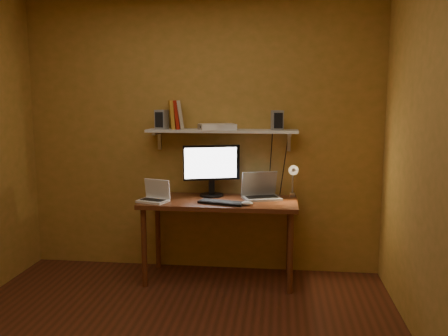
# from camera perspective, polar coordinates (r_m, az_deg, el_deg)

# --- Properties ---
(room) EXTENTS (3.44, 3.24, 2.64)m
(room) POSITION_cam_1_polar(r_m,az_deg,el_deg) (3.00, -7.72, 1.32)
(room) COLOR #582516
(room) RESTS_ON ground
(desk) EXTENTS (1.40, 0.60, 0.75)m
(desk) POSITION_cam_1_polar(r_m,az_deg,el_deg) (4.31, -0.56, -4.99)
(desk) COLOR brown
(desk) RESTS_ON ground
(wall_shelf) EXTENTS (1.40, 0.25, 0.21)m
(wall_shelf) POSITION_cam_1_polar(r_m,az_deg,el_deg) (4.40, -0.25, 4.44)
(wall_shelf) COLOR silver
(wall_shelf) RESTS_ON room
(monitor) EXTENTS (0.52, 0.28, 0.48)m
(monitor) POSITION_cam_1_polar(r_m,az_deg,el_deg) (4.42, -1.51, 0.04)
(monitor) COLOR black
(monitor) RESTS_ON desk
(laptop) EXTENTS (0.39, 0.33, 0.25)m
(laptop) POSITION_cam_1_polar(r_m,az_deg,el_deg) (4.37, 4.40, -2.81)
(laptop) COLOR gray
(laptop) RESTS_ON desk
(netbook) EXTENTS (0.30, 0.25, 0.19)m
(netbook) POSITION_cam_1_polar(r_m,az_deg,el_deg) (4.27, -8.30, -3.28)
(netbook) COLOR white
(netbook) RESTS_ON desk
(keyboard) EXTENTS (0.43, 0.24, 0.02)m
(keyboard) POSITION_cam_1_polar(r_m,az_deg,el_deg) (4.14, -0.28, -4.18)
(keyboard) COLOR black
(keyboard) RESTS_ON desk
(mouse) EXTENTS (0.11, 0.07, 0.04)m
(mouse) POSITION_cam_1_polar(r_m,az_deg,el_deg) (4.08, 2.80, -4.26)
(mouse) COLOR white
(mouse) RESTS_ON desk
(desk_lamp) EXTENTS (0.09, 0.23, 0.38)m
(desk_lamp) POSITION_cam_1_polar(r_m,az_deg,el_deg) (4.35, 8.31, -1.01)
(desk_lamp) COLOR silver
(desk_lamp) RESTS_ON desk
(speaker_left) EXTENTS (0.12, 0.12, 0.18)m
(speaker_left) POSITION_cam_1_polar(r_m,az_deg,el_deg) (4.48, -7.51, 5.80)
(speaker_left) COLOR gray
(speaker_left) RESTS_ON wall_shelf
(speaker_right) EXTENTS (0.12, 0.12, 0.18)m
(speaker_right) POSITION_cam_1_polar(r_m,az_deg,el_deg) (4.34, 6.41, 5.73)
(speaker_right) COLOR gray
(speaker_right) RESTS_ON wall_shelf
(books) EXTENTS (0.19, 0.19, 0.27)m
(books) POSITION_cam_1_polar(r_m,az_deg,el_deg) (4.47, -5.84, 6.38)
(books) COLOR gold
(books) RESTS_ON wall_shelf
(shelf_camera) EXTENTS (0.09, 0.05, 0.05)m
(shelf_camera) POSITION_cam_1_polar(r_m,az_deg,el_deg) (4.34, -2.60, 4.95)
(shelf_camera) COLOR silver
(shelf_camera) RESTS_ON wall_shelf
(router) EXTENTS (0.37, 0.31, 0.05)m
(router) POSITION_cam_1_polar(r_m,az_deg,el_deg) (4.38, -0.79, 4.99)
(router) COLOR white
(router) RESTS_ON wall_shelf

